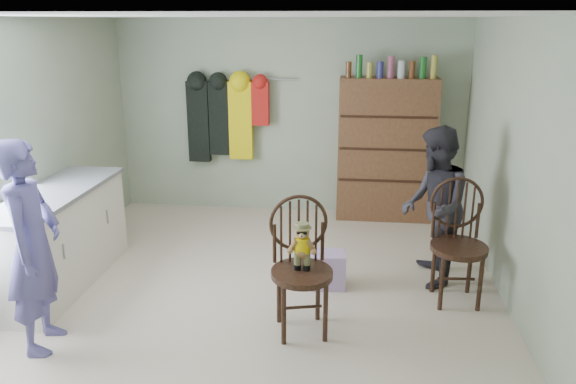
# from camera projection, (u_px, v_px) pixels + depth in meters

# --- Properties ---
(ground_plane) EXTENTS (5.00, 5.00, 0.00)m
(ground_plane) POSITION_uv_depth(u_px,v_px,m) (259.00, 293.00, 5.29)
(ground_plane) COLOR beige
(ground_plane) RESTS_ON ground
(room_walls) EXTENTS (5.00, 5.00, 5.00)m
(room_walls) POSITION_uv_depth(u_px,v_px,m) (266.00, 118.00, 5.33)
(room_walls) COLOR #A6B194
(room_walls) RESTS_ON ground
(counter) EXTENTS (0.64, 1.86, 0.94)m
(counter) POSITION_uv_depth(u_px,v_px,m) (57.00, 238.00, 5.36)
(counter) COLOR silver
(counter) RESTS_ON ground
(chair_front) EXTENTS (0.60, 0.60, 1.12)m
(chair_front) POSITION_uv_depth(u_px,v_px,m) (301.00, 258.00, 4.52)
(chair_front) COLOR #3D2115
(chair_front) RESTS_ON ground
(chair_far) EXTENTS (0.54, 0.54, 1.13)m
(chair_far) POSITION_uv_depth(u_px,v_px,m) (458.00, 237.00, 5.04)
(chair_far) COLOR #3D2115
(chair_far) RESTS_ON ground
(striped_bag) EXTENTS (0.35, 0.28, 0.35)m
(striped_bag) POSITION_uv_depth(u_px,v_px,m) (328.00, 270.00, 5.38)
(striped_bag) COLOR pink
(striped_bag) RESTS_ON ground
(person_left) EXTENTS (0.50, 0.67, 1.66)m
(person_left) POSITION_uv_depth(u_px,v_px,m) (33.00, 247.00, 4.23)
(person_left) COLOR #564F91
(person_left) RESTS_ON ground
(person_right) EXTENTS (0.59, 0.75, 1.54)m
(person_right) POSITION_uv_depth(u_px,v_px,m) (434.00, 207.00, 5.32)
(person_right) COLOR #2D2B33
(person_right) RESTS_ON ground
(dresser) EXTENTS (1.20, 0.39, 2.08)m
(dresser) POSITION_uv_depth(u_px,v_px,m) (386.00, 149.00, 7.06)
(dresser) COLOR brown
(dresser) RESTS_ON ground
(coat_rack) EXTENTS (1.42, 0.12, 1.09)m
(coat_rack) POSITION_uv_depth(u_px,v_px,m) (225.00, 118.00, 7.27)
(coat_rack) COLOR #99999E
(coat_rack) RESTS_ON ground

